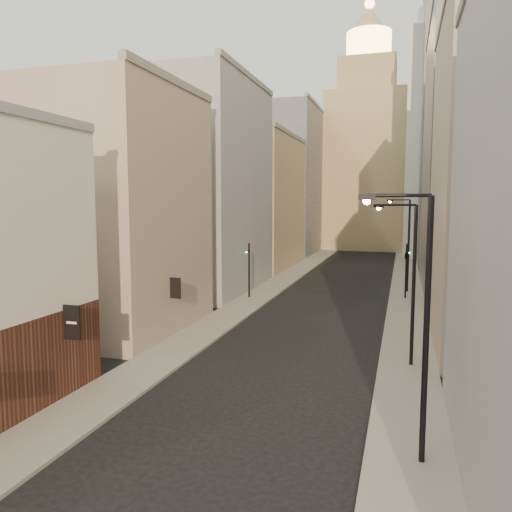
{
  "coord_description": "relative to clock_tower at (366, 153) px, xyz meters",
  "views": [
    {
      "loc": [
        6.06,
        -3.6,
        8.7
      ],
      "look_at": [
        -1.49,
        21.88,
        5.79
      ],
      "focal_mm": 35.0,
      "sensor_mm": 36.0,
      "label": 1
    }
  ],
  "objects": [
    {
      "name": "sidewalk_left",
      "position": [
        -5.5,
        -37.0,
        -17.56
      ],
      "size": [
        3.0,
        140.0,
        0.15
      ],
      "primitive_type": "cube",
      "color": "gray",
      "rests_on": "ground"
    },
    {
      "name": "sidewalk_right",
      "position": [
        7.5,
        -37.0,
        -17.56
      ],
      "size": [
        3.0,
        140.0,
        0.15
      ],
      "primitive_type": "cube",
      "color": "gray",
      "rests_on": "ground"
    },
    {
      "name": "left_bldg_beige",
      "position": [
        -11.0,
        -66.0,
        -9.63
      ],
      "size": [
        8.0,
        12.0,
        16.0
      ],
      "primitive_type": "cube",
      "color": "gray",
      "rests_on": "ground"
    },
    {
      "name": "left_bldg_grey",
      "position": [
        -11.0,
        -50.0,
        -7.63
      ],
      "size": [
        8.0,
        16.0,
        20.0
      ],
      "primitive_type": "cube",
      "color": "#939397",
      "rests_on": "ground"
    },
    {
      "name": "left_bldg_tan",
      "position": [
        -11.0,
        -32.0,
        -9.13
      ],
      "size": [
        8.0,
        18.0,
        17.0
      ],
      "primitive_type": "cube",
      "color": "#9E8B60",
      "rests_on": "ground"
    },
    {
      "name": "left_bldg_wingrid",
      "position": [
        -11.0,
        -12.0,
        -5.63
      ],
      "size": [
        8.0,
        20.0,
        24.0
      ],
      "primitive_type": "cube",
      "color": "gray",
      "rests_on": "ground"
    },
    {
      "name": "right_bldg_beige",
      "position": [
        13.0,
        -62.0,
        -7.63
      ],
      "size": [
        8.0,
        16.0,
        20.0
      ],
      "primitive_type": "cube",
      "color": "gray",
      "rests_on": "ground"
    },
    {
      "name": "right_bldg_wingrid",
      "position": [
        13.0,
        -42.0,
        -4.63
      ],
      "size": [
        8.0,
        20.0,
        26.0
      ],
      "primitive_type": "cube",
      "color": "gray",
      "rests_on": "ground"
    },
    {
      "name": "highrise",
      "position": [
        19.0,
        -14.0,
        8.02
      ],
      "size": [
        21.0,
        23.0,
        51.2
      ],
      "color": "gray",
      "rests_on": "ground"
    },
    {
      "name": "clock_tower",
      "position": [
        0.0,
        0.0,
        0.0
      ],
      "size": [
        14.0,
        14.0,
        44.9
      ],
      "color": "#9E8B60",
      "rests_on": "ground"
    },
    {
      "name": "white_tower",
      "position": [
        11.0,
        -14.0,
        0.97
      ],
      "size": [
        8.0,
        8.0,
        41.5
      ],
      "color": "silver",
      "rests_on": "ground"
    },
    {
      "name": "streetlamp_near",
      "position": [
        7.63,
        -79.05,
        -12.52
      ],
      "size": [
        2.35,
        0.35,
        8.95
      ],
      "rotation": [
        0.0,
        0.0,
        0.06
      ],
      "color": "black",
      "rests_on": "ground"
    },
    {
      "name": "streetlamp_mid",
      "position": [
        7.44,
        -68.87,
        -12.73
      ],
      "size": [
        2.22,
        0.65,
        8.58
      ],
      "rotation": [
        0.0,
        0.0,
        0.21
      ],
      "color": "black",
      "rests_on": "ground"
    },
    {
      "name": "streetlamp_far",
      "position": [
        7.35,
        -46.39,
        -12.54
      ],
      "size": [
        2.23,
        1.01,
        8.92
      ],
      "rotation": [
        0.0,
        0.0,
        -0.37
      ],
      "color": "black",
      "rests_on": "ground"
    },
    {
      "name": "traffic_light_left",
      "position": [
        -6.08,
        -53.46,
        -14.15
      ],
      "size": [
        0.54,
        0.42,
        5.0
      ],
      "rotation": [
        0.0,
        0.0,
        3.03
      ],
      "color": "black",
      "rests_on": "ground"
    },
    {
      "name": "traffic_light_right",
      "position": [
        7.39,
        -49.84,
        -13.89
      ],
      "size": [
        0.61,
        0.56,
        5.0
      ],
      "rotation": [
        0.0,
        0.0,
        3.09
      ],
      "color": "black",
      "rests_on": "ground"
    }
  ]
}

